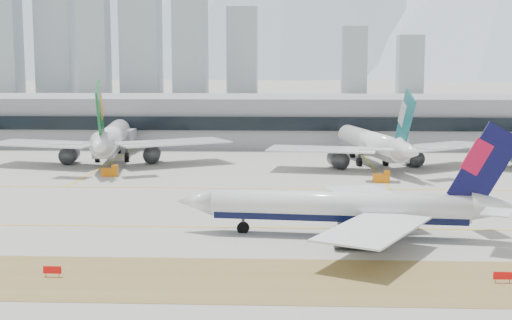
{
  "coord_description": "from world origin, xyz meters",
  "views": [
    {
      "loc": [
        11.57,
        -113.25,
        25.32
      ],
      "look_at": [
        5.77,
        18.0,
        7.5
      ],
      "focal_mm": 50.0,
      "sensor_mm": 36.0,
      "label": 1
    }
  ],
  "objects_px": {
    "taxiing_airliner": "(352,208)",
    "widebody_eva": "(111,140)",
    "widebody_cathay": "(374,145)",
    "terminal": "(251,119)"
  },
  "relations": [
    {
      "from": "taxiing_airliner",
      "to": "widebody_eva",
      "type": "bearing_deg",
      "value": -48.83
    },
    {
      "from": "taxiing_airliner",
      "to": "widebody_eva",
      "type": "relative_size",
      "value": 0.85
    },
    {
      "from": "taxiing_airliner",
      "to": "widebody_eva",
      "type": "distance_m",
      "value": 94.61
    },
    {
      "from": "taxiing_airliner",
      "to": "terminal",
      "type": "xyz_separation_m",
      "value": [
        -21.14,
        124.84,
        3.29
      ]
    },
    {
      "from": "taxiing_airliner",
      "to": "terminal",
      "type": "distance_m",
      "value": 126.66
    },
    {
      "from": "terminal",
      "to": "widebody_cathay",
      "type": "bearing_deg",
      "value": -57.54
    },
    {
      "from": "taxiing_airliner",
      "to": "widebody_cathay",
      "type": "relative_size",
      "value": 0.94
    },
    {
      "from": "taxiing_airliner",
      "to": "widebody_cathay",
      "type": "distance_m",
      "value": 73.83
    },
    {
      "from": "widebody_eva",
      "to": "terminal",
      "type": "relative_size",
      "value": 0.22
    },
    {
      "from": "widebody_cathay",
      "to": "widebody_eva",
      "type": "bearing_deg",
      "value": 73.9
    }
  ]
}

